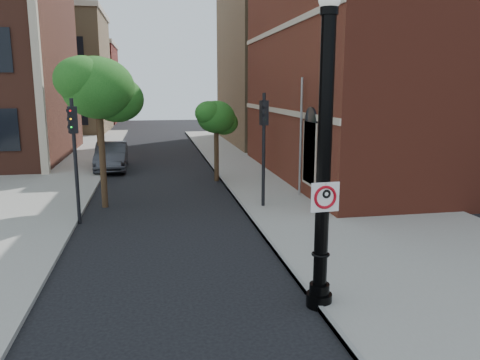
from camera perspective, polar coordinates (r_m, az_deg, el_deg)
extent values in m
plane|color=black|center=(10.26, -2.19, -15.83)|extent=(120.00, 120.00, 0.00)
cube|color=gray|center=(20.91, 10.18, -1.67)|extent=(8.00, 60.00, 0.12)
cube|color=gray|center=(28.49, -26.06, 0.78)|extent=(10.00, 50.00, 0.12)
cube|color=gray|center=(19.87, -0.55, -2.14)|extent=(0.10, 60.00, 0.14)
cube|color=maroon|center=(28.84, 27.04, 12.70)|extent=(22.00, 16.00, 12.00)
cube|color=black|center=(19.28, 8.52, 3.16)|extent=(0.08, 1.40, 2.40)
cube|color=#C0AF95|center=(23.91, 4.73, 8.40)|extent=(0.06, 16.00, 0.25)
cube|color=#C0AF95|center=(24.05, 4.89, 17.97)|extent=(0.06, 16.00, 0.25)
cube|color=#C0AF95|center=(26.76, -23.69, 15.33)|extent=(0.40, 0.40, 14.00)
cube|color=#9D7E55|center=(54.13, -22.44, 11.82)|extent=(12.00, 12.00, 12.00)
cube|color=maroon|center=(67.89, -19.98, 10.86)|extent=(12.00, 12.00, 10.00)
cube|color=#9D7E55|center=(42.77, 13.76, 14.06)|extent=(22.00, 14.00, 14.00)
cylinder|color=black|center=(10.59, 9.60, -14.19)|extent=(0.55, 0.55, 0.30)
cylinder|color=black|center=(10.49, 9.65, -12.97)|extent=(0.43, 0.43, 0.25)
cylinder|color=black|center=(9.70, 10.18, 2.12)|extent=(0.30, 0.30, 5.73)
torus|color=black|center=(10.19, 9.80, -8.91)|extent=(0.39, 0.39, 0.06)
cylinder|color=black|center=(9.69, 10.82, 19.57)|extent=(0.36, 0.36, 0.15)
cube|color=white|center=(9.67, 10.33, -2.07)|extent=(0.61, 0.06, 0.61)
cube|color=black|center=(9.61, 10.39, -0.44)|extent=(0.61, 0.04, 0.05)
cube|color=black|center=(9.74, 10.28, -3.69)|extent=(0.61, 0.04, 0.05)
cube|color=black|center=(9.56, 8.79, -2.18)|extent=(0.05, 0.01, 0.61)
cube|color=black|center=(9.79, 11.84, -1.97)|extent=(0.05, 0.01, 0.61)
torus|color=#AD0613|center=(9.67, 10.33, -2.07)|extent=(0.49, 0.09, 0.49)
cube|color=#AD0613|center=(9.67, 10.33, -2.07)|extent=(0.35, 0.03, 0.35)
cube|color=black|center=(9.65, 10.03, -2.09)|extent=(0.06, 0.01, 0.29)
torus|color=black|center=(9.67, 10.49, -1.68)|extent=(0.19, 0.07, 0.19)
cylinder|color=black|center=(9.61, 10.39, -0.47)|extent=(0.03, 0.02, 0.03)
imported|color=#2E2F34|center=(27.82, -15.38, 2.82)|extent=(1.74, 4.80, 1.57)
cylinder|color=black|center=(16.89, -19.41, 2.05)|extent=(0.13, 0.13, 4.31)
cube|color=black|center=(16.73, -19.73, 6.91)|extent=(0.35, 0.34, 0.90)
sphere|color=#E50505|center=(16.59, -20.06, 7.94)|extent=(0.16, 0.16, 0.16)
sphere|color=#FF8C00|center=(16.61, -20.00, 7.02)|extent=(0.16, 0.16, 0.16)
sphere|color=#00E519|center=(16.63, -19.94, 6.09)|extent=(0.16, 0.16, 0.16)
cylinder|color=black|center=(17.94, 2.89, 3.43)|extent=(0.13, 0.13, 4.47)
cube|color=black|center=(17.80, 2.94, 8.18)|extent=(0.31, 0.30, 0.93)
sphere|color=#E50505|center=(17.64, 2.99, 9.21)|extent=(0.17, 0.17, 0.17)
sphere|color=#FF8C00|center=(17.65, 2.98, 8.31)|extent=(0.17, 0.17, 0.17)
sphere|color=#00E519|center=(17.67, 2.97, 7.40)|extent=(0.17, 0.17, 0.17)
cylinder|color=#999999|center=(19.88, 7.42, 4.99)|extent=(0.10, 0.10, 5.07)
cylinder|color=#322114|center=(18.92, -16.45, 3.17)|extent=(0.24, 0.24, 4.33)
ellipsoid|color=#154B14|center=(18.76, -16.88, 10.67)|extent=(2.72, 2.72, 2.31)
ellipsoid|color=#154B14|center=(19.20, -14.79, 9.49)|extent=(2.10, 2.10, 1.79)
ellipsoid|color=#154B14|center=(18.46, -18.81, 11.51)|extent=(1.98, 1.98, 1.68)
cylinder|color=#322114|center=(27.40, -16.86, 5.96)|extent=(0.24, 0.24, 4.74)
ellipsoid|color=#154B14|center=(27.30, -17.18, 11.63)|extent=(2.98, 2.98, 2.53)
ellipsoid|color=#154B14|center=(27.78, -15.59, 10.72)|extent=(2.30, 2.30, 1.96)
ellipsoid|color=#154B14|center=(26.98, -18.64, 12.27)|extent=(2.17, 2.17, 1.84)
cylinder|color=#322114|center=(23.52, -2.89, 3.50)|extent=(0.24, 0.24, 3.01)
ellipsoid|color=#154B14|center=(23.35, -2.94, 7.68)|extent=(1.89, 1.89, 1.61)
ellipsoid|color=#154B14|center=(23.77, -2.01, 7.02)|extent=(1.46, 1.46, 1.24)
ellipsoid|color=#154B14|center=(23.03, -3.82, 8.16)|extent=(1.38, 1.38, 1.17)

